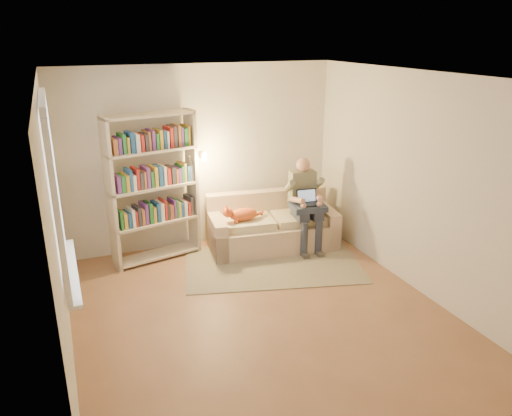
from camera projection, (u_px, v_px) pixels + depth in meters
name	position (u px, v px, depth m)	size (l,w,h in m)	color
floor	(261.00, 313.00, 5.62)	(4.50, 4.50, 0.00)	brown
ceiling	(262.00, 76.00, 4.75)	(4.00, 4.50, 0.02)	white
wall_left	(56.00, 232.00, 4.48)	(0.02, 4.50, 2.60)	silver
wall_right	(417.00, 184.00, 5.90)	(0.02, 4.50, 2.60)	silver
wall_back	(201.00, 157.00, 7.15)	(4.00, 0.02, 2.60)	silver
wall_front	(395.00, 310.00, 3.22)	(4.00, 0.02, 2.60)	silver
window	(60.00, 216.00, 4.65)	(0.12, 1.52, 1.69)	white
sofa	(272.00, 228.00, 7.31)	(1.91, 1.05, 0.78)	#D1B394
person	(305.00, 199.00, 7.13)	(0.43, 0.62, 1.32)	gray
cat	(244.00, 214.00, 6.99)	(0.62, 0.26, 0.22)	orange
blanket	(305.00, 207.00, 7.04)	(0.47, 0.38, 0.08)	#262F43
laptop	(305.00, 201.00, 7.02)	(0.32, 0.27, 0.25)	black
bookshelf	(153.00, 181.00, 6.63)	(1.39, 0.55, 2.03)	beige
rug	(273.00, 265.00, 6.78)	(2.34, 1.38, 0.01)	gray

